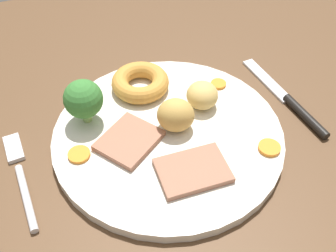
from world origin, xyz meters
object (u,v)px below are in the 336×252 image
(dinner_plate, at_px, (168,135))
(roast_potato_left, at_px, (176,115))
(meat_slice_main, at_px, (129,140))
(carrot_coin_front, at_px, (218,84))
(knife, at_px, (290,102))
(broccoli_floret, at_px, (83,99))
(fork, at_px, (21,176))
(meat_slice_under, at_px, (193,170))
(carrot_coin_side, at_px, (269,148))
(yorkshire_pudding, at_px, (140,82))
(carrot_coin_back, at_px, (79,155))
(roast_potato_right, at_px, (203,96))

(dinner_plate, xyz_separation_m, roast_potato_left, (0.01, 0.00, 0.03))
(meat_slice_main, xyz_separation_m, carrot_coin_front, (0.15, 0.06, -0.00))
(carrot_coin_front, bearing_deg, knife, -35.50)
(dinner_plate, relative_size, broccoli_floret, 4.75)
(fork, bearing_deg, dinner_plate, -95.30)
(carrot_coin_front, relative_size, fork, 0.14)
(meat_slice_main, xyz_separation_m, meat_slice_under, (0.06, -0.07, 0.00))
(carrot_coin_side, bearing_deg, yorkshire_pudding, 124.18)
(roast_potato_left, height_order, carrot_coin_side, roast_potato_left)
(carrot_coin_back, distance_m, fork, 0.07)
(roast_potato_left, bearing_deg, roast_potato_right, 26.75)
(knife, bearing_deg, carrot_coin_front, 50.20)
(meat_slice_under, bearing_deg, yorkshire_pudding, 93.31)
(meat_slice_main, relative_size, yorkshire_pudding, 0.88)
(dinner_plate, distance_m, roast_potato_left, 0.03)
(carrot_coin_back, distance_m, knife, 0.30)
(meat_slice_main, bearing_deg, fork, 177.79)
(meat_slice_main, height_order, meat_slice_under, same)
(meat_slice_under, height_order, knife, meat_slice_under)
(meat_slice_under, distance_m, roast_potato_right, 0.12)
(dinner_plate, xyz_separation_m, knife, (0.19, -0.00, -0.00))
(yorkshire_pudding, relative_size, carrot_coin_front, 3.67)
(carrot_coin_side, xyz_separation_m, broccoli_floret, (-0.20, 0.13, 0.03))
(meat_slice_under, height_order, roast_potato_left, roast_potato_left)
(dinner_plate, distance_m, yorkshire_pudding, 0.09)
(meat_slice_main, relative_size, carrot_coin_front, 3.25)
(carrot_coin_front, distance_m, knife, 0.10)
(dinner_plate, distance_m, broccoli_floret, 0.12)
(yorkshire_pudding, bearing_deg, dinner_plate, -86.07)
(meat_slice_under, xyz_separation_m, carrot_coin_front, (0.10, 0.13, -0.00))
(carrot_coin_side, height_order, knife, carrot_coin_side)
(roast_potato_left, xyz_separation_m, roast_potato_right, (0.05, 0.02, -0.00))
(roast_potato_left, distance_m, broccoli_floret, 0.12)
(carrot_coin_front, distance_m, carrot_coin_side, 0.13)
(meat_slice_under, relative_size, carrot_coin_front, 3.68)
(meat_slice_under, bearing_deg, dinner_plate, 92.52)
(carrot_coin_front, xyz_separation_m, broccoli_floret, (-0.19, -0.00, 0.03))
(knife, bearing_deg, roast_potato_left, 84.21)
(carrot_coin_side, bearing_deg, knife, 41.81)
(carrot_coin_front, xyz_separation_m, carrot_coin_back, (-0.22, -0.06, 0.00))
(meat_slice_under, xyz_separation_m, carrot_coin_side, (0.10, -0.00, -0.00))
(dinner_plate, distance_m, knife, 0.19)
(roast_potato_right, height_order, carrot_coin_side, roast_potato_right)
(carrot_coin_back, relative_size, carrot_coin_side, 0.99)
(broccoli_floret, xyz_separation_m, fork, (-0.10, -0.05, -0.05))
(meat_slice_under, xyz_separation_m, fork, (-0.19, 0.08, -0.01))
(dinner_plate, height_order, carrot_coin_side, carrot_coin_side)
(meat_slice_main, xyz_separation_m, yorkshire_pudding, (0.05, 0.09, 0.01))
(dinner_plate, height_order, broccoli_floret, broccoli_floret)
(dinner_plate, distance_m, meat_slice_main, 0.05)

